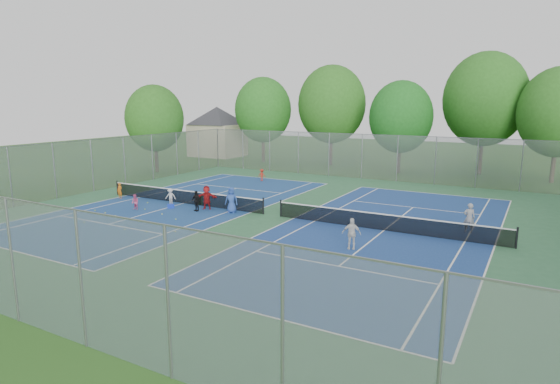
% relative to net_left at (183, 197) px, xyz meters
% --- Properties ---
extents(ground, '(120.00, 120.00, 0.00)m').
position_rel_net_left_xyz_m(ground, '(7.00, 0.00, -0.46)').
color(ground, '#27551A').
rests_on(ground, ground).
extents(court_pad, '(32.00, 32.00, 0.01)m').
position_rel_net_left_xyz_m(court_pad, '(7.00, 0.00, -0.45)').
color(court_pad, '#2F643F').
rests_on(court_pad, ground).
extents(court_left, '(10.97, 23.77, 0.01)m').
position_rel_net_left_xyz_m(court_left, '(0.00, 0.00, -0.44)').
color(court_left, navy).
rests_on(court_left, court_pad).
extents(court_right, '(10.97, 23.77, 0.01)m').
position_rel_net_left_xyz_m(court_right, '(14.00, 0.00, -0.44)').
color(court_right, navy).
rests_on(court_right, court_pad).
extents(net_left, '(12.87, 0.10, 0.91)m').
position_rel_net_left_xyz_m(net_left, '(0.00, 0.00, 0.00)').
color(net_left, black).
rests_on(net_left, ground).
extents(net_right, '(12.87, 0.10, 0.91)m').
position_rel_net_left_xyz_m(net_right, '(14.00, 0.00, 0.00)').
color(net_right, black).
rests_on(net_right, ground).
extents(fence_north, '(32.00, 0.10, 4.00)m').
position_rel_net_left_xyz_m(fence_north, '(7.00, 16.00, 1.54)').
color(fence_north, gray).
rests_on(fence_north, ground).
extents(fence_south, '(32.00, 0.10, 4.00)m').
position_rel_net_left_xyz_m(fence_south, '(7.00, -16.00, 1.54)').
color(fence_south, gray).
rests_on(fence_south, ground).
extents(fence_west, '(0.10, 32.00, 4.00)m').
position_rel_net_left_xyz_m(fence_west, '(-9.00, 0.00, 1.54)').
color(fence_west, gray).
rests_on(fence_west, ground).
extents(house, '(11.03, 11.03, 7.30)m').
position_rel_net_left_xyz_m(house, '(-15.00, 24.00, 3.76)').
color(house, '#B7A88C').
rests_on(house, ground).
extents(tree_nw, '(6.40, 6.40, 9.58)m').
position_rel_net_left_xyz_m(tree_nw, '(-7.00, 22.00, 5.44)').
color(tree_nw, '#443326').
rests_on(tree_nw, ground).
extents(tree_nl, '(7.20, 7.20, 10.69)m').
position_rel_net_left_xyz_m(tree_nl, '(1.00, 23.00, 6.09)').
color(tree_nl, '#443326').
rests_on(tree_nl, ground).
extents(tree_nc, '(6.00, 6.00, 8.85)m').
position_rel_net_left_xyz_m(tree_nc, '(9.00, 21.00, 4.94)').
color(tree_nc, '#443326').
rests_on(tree_nc, ground).
extents(tree_nr, '(7.60, 7.60, 11.42)m').
position_rel_net_left_xyz_m(tree_nr, '(16.00, 24.00, 6.59)').
color(tree_nr, '#443326').
rests_on(tree_nr, ground).
extents(tree_ne, '(6.60, 6.60, 9.77)m').
position_rel_net_left_xyz_m(tree_ne, '(22.00, 22.00, 5.51)').
color(tree_ne, '#443326').
rests_on(tree_ne, ground).
extents(tree_side_w, '(5.60, 5.60, 8.47)m').
position_rel_net_left_xyz_m(tree_side_w, '(-12.00, 10.00, 4.79)').
color(tree_side_w, '#443326').
rests_on(tree_side_w, ground).
extents(ball_crate, '(0.41, 0.41, 0.28)m').
position_rel_net_left_xyz_m(ball_crate, '(0.23, -1.53, -0.31)').
color(ball_crate, blue).
rests_on(ball_crate, ground).
extents(ball_hopper, '(0.40, 0.40, 0.61)m').
position_rel_net_left_xyz_m(ball_hopper, '(1.24, 0.23, -0.15)').
color(ball_hopper, '#23822B').
rests_on(ball_hopper, ground).
extents(student_a, '(0.43, 0.29, 1.14)m').
position_rel_net_left_xyz_m(student_a, '(-5.11, -0.93, 0.12)').
color(student_a, '#C26012').
rests_on(student_a, ground).
extents(student_b, '(0.52, 0.42, 1.01)m').
position_rel_net_left_xyz_m(student_b, '(-1.42, -2.99, 0.05)').
color(student_b, '#DE5689').
rests_on(student_b, ground).
extents(student_c, '(0.81, 0.66, 1.10)m').
position_rel_net_left_xyz_m(student_c, '(-0.60, -0.60, 0.10)').
color(student_c, beige).
rests_on(student_c, ground).
extents(student_d, '(0.82, 0.45, 1.32)m').
position_rel_net_left_xyz_m(student_d, '(2.23, -1.34, 0.21)').
color(student_d, black).
rests_on(student_d, ground).
extents(student_e, '(0.93, 0.77, 1.63)m').
position_rel_net_left_xyz_m(student_e, '(4.42, -0.60, 0.36)').
color(student_e, '#294A98').
rests_on(student_e, ground).
extents(student_f, '(1.50, 0.96, 1.55)m').
position_rel_net_left_xyz_m(student_f, '(2.47, -0.60, 0.32)').
color(student_f, maroon).
rests_on(student_f, ground).
extents(child_far_baseline, '(0.71, 0.45, 1.06)m').
position_rel_net_left_xyz_m(child_far_baseline, '(-0.13, 10.47, 0.08)').
color(child_far_baseline, '#AB2618').
rests_on(child_far_baseline, ground).
extents(instructor, '(0.67, 0.52, 1.61)m').
position_rel_net_left_xyz_m(instructor, '(18.01, 1.83, 0.35)').
color(instructor, gray).
rests_on(instructor, ground).
extents(teen_court_b, '(0.95, 0.60, 1.51)m').
position_rel_net_left_xyz_m(teen_court_b, '(13.58, -3.85, 0.30)').
color(teen_court_b, silver).
rests_on(teen_court_b, ground).
extents(tennis_ball_0, '(0.07, 0.07, 0.07)m').
position_rel_net_left_xyz_m(tennis_ball_0, '(1.72, -6.79, -0.42)').
color(tennis_ball_0, '#BFE635').
rests_on(tennis_ball_0, ground).
extents(tennis_ball_1, '(0.07, 0.07, 0.07)m').
position_rel_net_left_xyz_m(tennis_ball_1, '(1.00, -3.16, -0.42)').
color(tennis_ball_1, yellow).
rests_on(tennis_ball_1, ground).
extents(tennis_ball_2, '(0.07, 0.07, 0.07)m').
position_rel_net_left_xyz_m(tennis_ball_2, '(-1.16, -4.87, -0.42)').
color(tennis_ball_2, '#D0EE37').
rests_on(tennis_ball_2, ground).
extents(tennis_ball_3, '(0.07, 0.07, 0.07)m').
position_rel_net_left_xyz_m(tennis_ball_3, '(-3.42, -4.49, -0.42)').
color(tennis_ball_3, '#ACC32D').
rests_on(tennis_ball_3, ground).
extents(tennis_ball_4, '(0.07, 0.07, 0.07)m').
position_rel_net_left_xyz_m(tennis_ball_4, '(4.14, -6.34, -0.42)').
color(tennis_ball_4, '#ABC72E').
rests_on(tennis_ball_4, ground).
extents(tennis_ball_5, '(0.07, 0.07, 0.07)m').
position_rel_net_left_xyz_m(tennis_ball_5, '(-2.31, -4.64, -0.42)').
color(tennis_ball_5, '#C7D431').
rests_on(tennis_ball_5, ground).
extents(tennis_ball_6, '(0.07, 0.07, 0.07)m').
position_rel_net_left_xyz_m(tennis_ball_6, '(-1.50, -6.82, -0.42)').
color(tennis_ball_6, '#B8DF34').
rests_on(tennis_ball_6, ground).
extents(tennis_ball_7, '(0.07, 0.07, 0.07)m').
position_rel_net_left_xyz_m(tennis_ball_7, '(-2.18, -1.17, -0.42)').
color(tennis_ball_7, '#C5E234').
rests_on(tennis_ball_7, ground).
extents(tennis_ball_8, '(0.07, 0.07, 0.07)m').
position_rel_net_left_xyz_m(tennis_ball_8, '(4.39, -5.76, -0.42)').
color(tennis_ball_8, '#D4E034').
rests_on(tennis_ball_8, ground).
extents(tennis_ball_9, '(0.07, 0.07, 0.07)m').
position_rel_net_left_xyz_m(tennis_ball_9, '(2.61, -3.71, -0.42)').
color(tennis_ball_9, '#D9EA36').
rests_on(tennis_ball_9, ground).
extents(tennis_ball_10, '(0.07, 0.07, 0.07)m').
position_rel_net_left_xyz_m(tennis_ball_10, '(-0.89, -2.70, -0.42)').
color(tennis_ball_10, '#AFD631').
rests_on(tennis_ball_10, ground).
extents(tennis_ball_11, '(0.07, 0.07, 0.07)m').
position_rel_net_left_xyz_m(tennis_ball_11, '(3.09, -6.53, -0.42)').
color(tennis_ball_11, '#B9E334').
rests_on(tennis_ball_11, ground).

